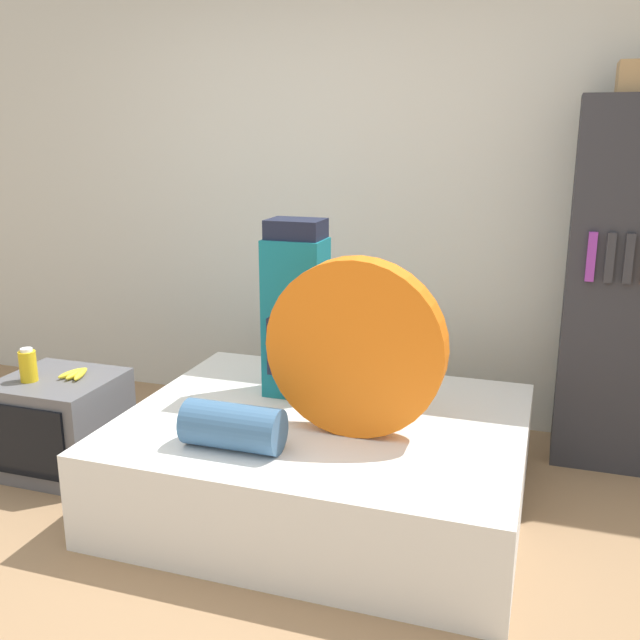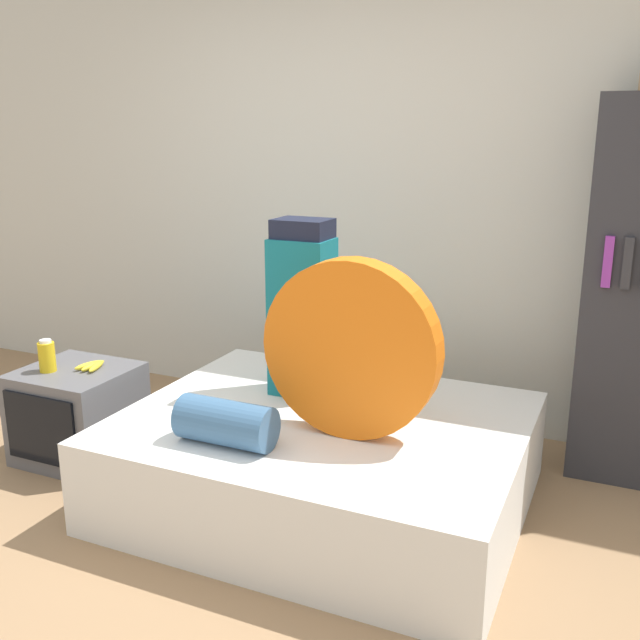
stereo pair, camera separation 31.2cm
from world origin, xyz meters
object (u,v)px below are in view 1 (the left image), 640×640
(canister, at_px, (28,365))
(bookshelf, at_px, (631,289))
(sleeping_roll, at_px, (232,426))
(backpack, at_px, (296,311))
(television, at_px, (61,424))
(tent_bag, at_px, (356,348))

(canister, distance_m, bookshelf, 2.99)
(sleeping_roll, height_order, canister, canister)
(backpack, bearing_deg, bookshelf, 23.09)
(television, bearing_deg, backpack, 16.11)
(television, relative_size, canister, 3.26)
(bookshelf, bearing_deg, canister, -159.22)
(tent_bag, xyz_separation_m, canister, (-1.65, -0.04, -0.24))
(backpack, height_order, tent_bag, backpack)
(backpack, relative_size, bookshelf, 0.46)
(bookshelf, bearing_deg, tent_bag, -138.03)
(backpack, distance_m, tent_bag, 0.54)
(television, xyz_separation_m, bookshelf, (2.68, 0.98, 0.68))
(backpack, height_order, canister, backpack)
(canister, bearing_deg, tent_bag, 1.44)
(sleeping_roll, bearing_deg, bookshelf, 40.27)
(tent_bag, height_order, bookshelf, bookshelf)
(backpack, xyz_separation_m, television, (-1.15, -0.33, -0.60))
(television, bearing_deg, tent_bag, -1.12)
(sleeping_roll, bearing_deg, backpack, 87.25)
(backpack, relative_size, sleeping_roll, 2.08)
(tent_bag, bearing_deg, sleeping_roll, -144.57)
(backpack, distance_m, bookshelf, 1.66)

